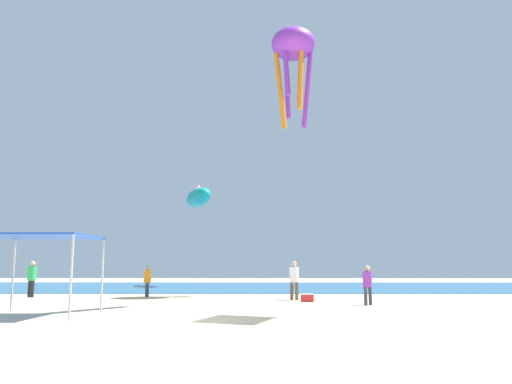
{
  "coord_description": "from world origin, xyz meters",
  "views": [
    {
      "loc": [
        1.8,
        -14.82,
        1.52
      ],
      "look_at": [
        1.48,
        15.54,
        6.15
      ],
      "focal_mm": 34.75,
      "sensor_mm": 36.0,
      "label": 1
    }
  ],
  "objects_px": {
    "person_leftmost": "(147,279)",
    "kite_inflatable_teal": "(198,197)",
    "canopy_tent": "(42,239)",
    "person_rightmost": "(294,277)",
    "person_near_tent": "(367,282)",
    "kite_octopus_purple": "(293,49)",
    "cooler_box": "(307,298)",
    "person_central": "(32,276)"
  },
  "relations": [
    {
      "from": "person_leftmost",
      "to": "kite_inflatable_teal",
      "type": "height_order",
      "value": "kite_inflatable_teal"
    },
    {
      "from": "canopy_tent",
      "to": "person_rightmost",
      "type": "bearing_deg",
      "value": 41.57
    },
    {
      "from": "person_near_tent",
      "to": "person_leftmost",
      "type": "distance_m",
      "value": 11.79
    },
    {
      "from": "canopy_tent",
      "to": "person_rightmost",
      "type": "distance_m",
      "value": 11.65
    },
    {
      "from": "person_leftmost",
      "to": "person_rightmost",
      "type": "bearing_deg",
      "value": -131.67
    },
    {
      "from": "person_rightmost",
      "to": "kite_inflatable_teal",
      "type": "relative_size",
      "value": 0.32
    },
    {
      "from": "canopy_tent",
      "to": "person_near_tent",
      "type": "relative_size",
      "value": 2.01
    },
    {
      "from": "person_rightmost",
      "to": "canopy_tent",
      "type": "bearing_deg",
      "value": -90.88
    },
    {
      "from": "canopy_tent",
      "to": "person_rightmost",
      "type": "height_order",
      "value": "canopy_tent"
    },
    {
      "from": "person_leftmost",
      "to": "kite_inflatable_teal",
      "type": "xyz_separation_m",
      "value": [
        0.69,
        14.86,
        6.4
      ]
    },
    {
      "from": "kite_octopus_purple",
      "to": "canopy_tent",
      "type": "bearing_deg",
      "value": -1.17
    },
    {
      "from": "canopy_tent",
      "to": "kite_octopus_purple",
      "type": "height_order",
      "value": "kite_octopus_purple"
    },
    {
      "from": "cooler_box",
      "to": "person_near_tent",
      "type": "bearing_deg",
      "value": -42.54
    },
    {
      "from": "person_leftmost",
      "to": "cooler_box",
      "type": "xyz_separation_m",
      "value": [
        8.02,
        -3.66,
        -0.77
      ]
    },
    {
      "from": "cooler_box",
      "to": "kite_octopus_purple",
      "type": "xyz_separation_m",
      "value": [
        -0.06,
        6.17,
        14.62
      ]
    },
    {
      "from": "person_near_tent",
      "to": "person_rightmost",
      "type": "xyz_separation_m",
      "value": [
        -2.77,
        3.18,
        0.13
      ]
    },
    {
      "from": "person_near_tent",
      "to": "kite_octopus_purple",
      "type": "distance_m",
      "value": 16.3
    },
    {
      "from": "kite_octopus_purple",
      "to": "person_near_tent",
      "type": "bearing_deg",
      "value": 50.13
    },
    {
      "from": "canopy_tent",
      "to": "person_central",
      "type": "bearing_deg",
      "value": 115.88
    },
    {
      "from": "person_near_tent",
      "to": "person_central",
      "type": "xyz_separation_m",
      "value": [
        -16.15,
        5.23,
        0.14
      ]
    },
    {
      "from": "person_central",
      "to": "person_rightmost",
      "type": "distance_m",
      "value": 13.53
    },
    {
      "from": "person_near_tent",
      "to": "kite_octopus_purple",
      "type": "bearing_deg",
      "value": -112.45
    },
    {
      "from": "canopy_tent",
      "to": "person_near_tent",
      "type": "distance_m",
      "value": 12.37
    },
    {
      "from": "person_rightmost",
      "to": "person_near_tent",
      "type": "bearing_deg",
      "value": -1.33
    },
    {
      "from": "person_near_tent",
      "to": "kite_octopus_purple",
      "type": "xyz_separation_m",
      "value": [
        -2.33,
        8.25,
        13.86
      ]
    },
    {
      "from": "canopy_tent",
      "to": "kite_octopus_purple",
      "type": "bearing_deg",
      "value": 54.49
    },
    {
      "from": "kite_octopus_purple",
      "to": "kite_inflatable_teal",
      "type": "bearing_deg",
      "value": -115.19
    },
    {
      "from": "canopy_tent",
      "to": "person_leftmost",
      "type": "relative_size",
      "value": 1.99
    },
    {
      "from": "canopy_tent",
      "to": "kite_octopus_purple",
      "type": "distance_m",
      "value": 19.96
    },
    {
      "from": "person_central",
      "to": "kite_octopus_purple",
      "type": "height_order",
      "value": "kite_octopus_purple"
    },
    {
      "from": "canopy_tent",
      "to": "cooler_box",
      "type": "relative_size",
      "value": 5.6
    },
    {
      "from": "person_central",
      "to": "cooler_box",
      "type": "height_order",
      "value": "person_central"
    },
    {
      "from": "person_leftmost",
      "to": "person_central",
      "type": "bearing_deg",
      "value": 72.22
    },
    {
      "from": "person_near_tent",
      "to": "kite_octopus_purple",
      "type": "height_order",
      "value": "kite_octopus_purple"
    },
    {
      "from": "person_rightmost",
      "to": "person_leftmost",
      "type": "bearing_deg",
      "value": -151.29
    },
    {
      "from": "kite_inflatable_teal",
      "to": "cooler_box",
      "type": "bearing_deg",
      "value": 0.51
    },
    {
      "from": "cooler_box",
      "to": "kite_octopus_purple",
      "type": "relative_size",
      "value": 0.09
    },
    {
      "from": "kite_inflatable_teal",
      "to": "person_central",
      "type": "bearing_deg",
      "value": -44.16
    },
    {
      "from": "canopy_tent",
      "to": "person_leftmost",
      "type": "bearing_deg",
      "value": 83.66
    },
    {
      "from": "person_near_tent",
      "to": "person_central",
      "type": "height_order",
      "value": "person_central"
    },
    {
      "from": "person_central",
      "to": "cooler_box",
      "type": "xyz_separation_m",
      "value": [
        13.88,
        -3.14,
        -0.9
      ]
    },
    {
      "from": "person_leftmost",
      "to": "person_central",
      "type": "xyz_separation_m",
      "value": [
        -5.86,
        -0.52,
        0.14
      ]
    }
  ]
}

